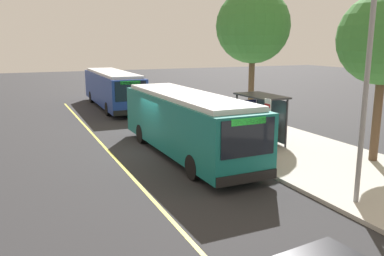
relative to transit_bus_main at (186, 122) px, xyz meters
The scene contains 11 objects.
ground_plane 2.40m from the transit_bus_main, 145.46° to the right, with size 120.00×120.00×0.00m, color #2B2B2D.
sidewalk_curb 5.43m from the transit_bus_main, 106.37° to the left, with size 44.00×6.40×0.15m, color #B7B2A8.
lane_stripe_center 3.88m from the transit_bus_main, 114.55° to the right, with size 36.00×0.14×0.01m, color #E0D64C.
transit_bus_main is the anchor object (origin of this frame).
transit_bus_second 15.64m from the transit_bus_main, behind, with size 11.97×2.79×2.95m.
bus_shelter 4.42m from the transit_bus_main, 94.68° to the left, with size 2.90×1.60×2.48m.
waiting_bench 4.42m from the transit_bus_main, 88.84° to the left, with size 1.60×0.48×0.95m.
route_sign_post 3.89m from the transit_bus_main, 38.57° to the left, with size 0.44×0.08×2.80m.
pedestrian_commuter 4.17m from the transit_bus_main, 70.37° to the left, with size 0.24×0.40×1.69m.
street_tree_upstreet 8.83m from the transit_bus_main, 124.38° to the left, with size 4.46×4.46×8.29m.
utility_pole 8.40m from the transit_bus_main, 18.92° to the left, with size 0.16×0.16×6.40m, color gray.
Camera 1 is at (18.17, -6.19, 5.20)m, focal length 37.32 mm.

